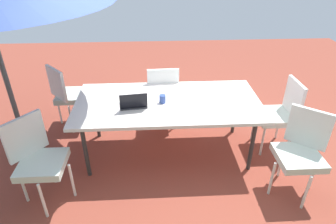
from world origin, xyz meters
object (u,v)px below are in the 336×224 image
Objects in this scene: chair_west at (280,112)px; chair_south at (163,93)px; dining_table at (168,104)px; chair_southeast at (69,93)px; chair_northeast at (38,157)px; cup at (162,99)px; laptop at (133,103)px; chair_northwest at (301,150)px.

chair_west is 1.64m from chair_south.
dining_table is 2.33× the size of chair_southeast.
chair_southeast is at bearing -105.01° from chair_west.
dining_table is 1.58m from chair_northeast.
dining_table is at bearing 91.70° from chair_south.
chair_southeast is 1.58m from cup.
chair_northeast is 9.59× the size of cup.
chair_southeast is (1.42, -0.74, -0.18)m from dining_table.
chair_southeast is at bearing 40.34° from chair_northeast.
cup is (-0.35, -0.09, 0.00)m from laptop.
dining_table is 2.33× the size of chair_northeast.
chair_west is at bearing 177.73° from laptop.
chair_northeast is at bearing -142.71° from chair_northwest.
laptop is 0.36m from cup.
laptop is (1.81, -0.64, 0.27)m from chair_northwest.
chair_northwest is 1.00× the size of chair_northeast.
chair_northeast is at bearing 24.77° from laptop.
laptop is (0.42, 0.12, 0.09)m from dining_table.
chair_south is 9.59× the size of cup.
chair_southeast is 1.38m from chair_south.
chair_south is at bearing -4.44° from chair_northeast.
chair_southeast is 1.35m from laptop.
laptop reaches higher than chair_west.
cup is (1.54, 0.07, 0.28)m from chair_west.
cup is at bearing -173.06° from laptop.
chair_northwest is 3.19m from chair_southeast.
laptop reaches higher than dining_table.
laptop is (0.37, 0.80, 0.27)m from chair_south.
dining_table is 6.56× the size of laptop.
chair_northwest is at bearing 133.04° from chair_south.
chair_southeast is 1.47m from chair_northeast.
chair_northwest is (0.08, 0.80, 0.00)m from chair_west.
chair_northwest is 2.79m from chair_northeast.
chair_south is (1.51, -0.64, 0.00)m from chair_west.
dining_table is 22.32× the size of cup.
laptop is (-0.98, -0.61, 0.27)m from chair_northeast.
chair_northeast is at bearing 27.62° from cup.
chair_northwest is at bearing -6.93° from chair_west.
chair_northwest is 1.00× the size of chair_southeast.
chair_southeast reaches higher than dining_table.
laptop is at bearing 16.02° from dining_table.
dining_table is 1.48m from chair_west.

